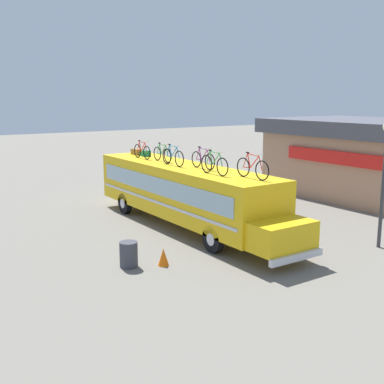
% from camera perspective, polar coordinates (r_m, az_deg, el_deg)
% --- Properties ---
extents(ground_plane, '(120.00, 120.00, 0.00)m').
position_cam_1_polar(ground_plane, '(21.75, -1.20, -4.01)').
color(ground_plane, slate).
extents(bus, '(12.82, 2.56, 2.76)m').
position_cam_1_polar(bus, '(21.16, -0.80, 0.06)').
color(bus, yellow).
rests_on(bus, ground).
extents(luggage_bag_1, '(0.72, 0.45, 0.29)m').
position_cam_1_polar(luggage_bag_1, '(25.31, -6.49, 4.79)').
color(luggage_bag_1, olive).
rests_on(luggage_bag_1, bus).
extents(luggage_bag_2, '(0.45, 0.37, 0.30)m').
position_cam_1_polar(luggage_bag_2, '(24.55, -5.54, 4.61)').
color(luggage_bag_2, '#1E7F66').
rests_on(luggage_bag_2, bus).
extents(rooftop_bicycle_1, '(1.63, 0.44, 0.89)m').
position_cam_1_polar(rooftop_bicycle_1, '(23.60, -5.98, 4.88)').
color(rooftop_bicycle_1, black).
rests_on(rooftop_bicycle_1, bus).
extents(rooftop_bicycle_2, '(1.63, 0.44, 0.88)m').
position_cam_1_polar(rooftop_bicycle_2, '(22.39, -3.55, 4.57)').
color(rooftop_bicycle_2, black).
rests_on(rooftop_bicycle_2, bus).
extents(rooftop_bicycle_3, '(1.74, 0.44, 0.94)m').
position_cam_1_polar(rooftop_bicycle_3, '(21.04, -2.29, 4.22)').
color(rooftop_bicycle_3, black).
rests_on(rooftop_bicycle_3, bus).
extents(rooftop_bicycle_4, '(1.67, 0.44, 0.92)m').
position_cam_1_polar(rooftop_bicycle_4, '(20.08, 1.31, 3.87)').
color(rooftop_bicycle_4, black).
rests_on(rooftop_bicycle_4, bus).
extents(rooftop_bicycle_5, '(1.74, 0.44, 0.95)m').
position_cam_1_polar(rooftop_bicycle_5, '(18.57, 2.66, 3.30)').
color(rooftop_bicycle_5, black).
rests_on(rooftop_bicycle_5, bus).
extents(rooftop_bicycle_6, '(1.78, 0.44, 0.97)m').
position_cam_1_polar(rooftop_bicycle_6, '(17.74, 7.20, 2.87)').
color(rooftop_bicycle_6, black).
rests_on(rooftop_bicycle_6, bus).
extents(roadside_building, '(13.12, 7.82, 4.44)m').
position_cam_1_polar(roadside_building, '(29.44, 21.71, 3.71)').
color(roadside_building, tan).
rests_on(roadside_building, ground).
extents(trash_bin, '(0.62, 0.62, 0.89)m').
position_cam_1_polar(trash_bin, '(16.60, -7.55, -7.38)').
color(trash_bin, '#3F3F47').
rests_on(trash_bin, ground).
extents(traffic_cone, '(0.39, 0.39, 0.61)m').
position_cam_1_polar(traffic_cone, '(16.66, -3.43, -7.73)').
color(traffic_cone, orange).
rests_on(traffic_cone, ground).
extents(street_lamp, '(0.36, 0.36, 4.80)m').
position_cam_1_polar(street_lamp, '(19.40, 21.95, 2.60)').
color(street_lamp, '#38383D').
rests_on(street_lamp, ground).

